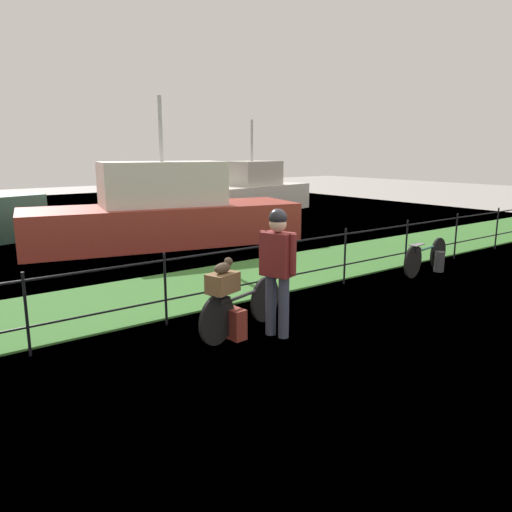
{
  "coord_description": "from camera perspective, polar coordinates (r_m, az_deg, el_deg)",
  "views": [
    {
      "loc": [
        -4.84,
        -4.24,
        2.4
      ],
      "look_at": [
        -0.56,
        1.38,
        0.9
      ],
      "focal_mm": 35.13,
      "sensor_mm": 36.0,
      "label": 1
    }
  ],
  "objects": [
    {
      "name": "bicycle_main",
      "position": [
        6.69,
        -1.63,
        -5.91
      ],
      "size": [
        1.65,
        0.56,
        0.65
      ],
      "color": "black",
      "rests_on": "ground"
    },
    {
      "name": "bicycle_parked",
      "position": [
        10.44,
        18.74,
        -0.04
      ],
      "size": [
        1.72,
        0.33,
        0.64
      ],
      "color": "black",
      "rests_on": "ground"
    },
    {
      "name": "iron_fence",
      "position": [
        7.97,
        1.28,
        -1.09
      ],
      "size": [
        18.04,
        0.04,
        1.03
      ],
      "color": "black",
      "rests_on": "ground"
    },
    {
      "name": "cyclist_person",
      "position": [
        6.4,
        2.47,
        -0.63
      ],
      "size": [
        0.37,
        0.52,
        1.68
      ],
      "color": "#383D51",
      "rests_on": "ground"
    },
    {
      "name": "mooring_bollard",
      "position": [
        10.7,
        20.14,
        -0.59
      ],
      "size": [
        0.2,
        0.2,
        0.41
      ],
      "primitive_type": "cylinder",
      "color": "#38383D",
      "rests_on": "ground"
    },
    {
      "name": "ground_plane",
      "position": [
        6.87,
        10.88,
        -8.69
      ],
      "size": [
        60.0,
        60.0,
        0.0
      ],
      "primitive_type": "plane",
      "color": "#9E9993"
    },
    {
      "name": "terrier_dog",
      "position": [
        6.24,
        -3.7,
        -1.22
      ],
      "size": [
        0.32,
        0.22,
        0.18
      ],
      "color": "#4C3D2D",
      "rests_on": "wooden_crate"
    },
    {
      "name": "moored_boat_mid",
      "position": [
        20.3,
        -0.47,
        7.27
      ],
      "size": [
        5.11,
        3.04,
        3.57
      ],
      "color": "silver",
      "rests_on": "ground"
    },
    {
      "name": "grass_strip",
      "position": [
        9.2,
        -4.15,
        -3.07
      ],
      "size": [
        27.0,
        2.4,
        0.03
      ],
      "primitive_type": "cube",
      "color": "#38702D",
      "rests_on": "ground"
    },
    {
      "name": "backpack_on_paving",
      "position": [
        6.53,
        -2.39,
        -7.72
      ],
      "size": [
        0.2,
        0.29,
        0.4
      ],
      "primitive_type": "cube",
      "rotation": [
        0.0,
        0.0,
        1.65
      ],
      "color": "maroon",
      "rests_on": "ground"
    },
    {
      "name": "moored_boat_far",
      "position": [
        13.13,
        -10.47,
        4.66
      ],
      "size": [
        7.22,
        3.58,
        3.71
      ],
      "color": "#9E3328",
      "rests_on": "ground"
    },
    {
      "name": "wooden_crate",
      "position": [
        6.27,
        -3.81,
        -3.06
      ],
      "size": [
        0.46,
        0.37,
        0.25
      ],
      "primitive_type": "cube",
      "rotation": [
        0.0,
        0.0,
        0.3
      ],
      "color": "brown",
      "rests_on": "bicycle_main"
    },
    {
      "name": "harbor_water",
      "position": [
        14.63,
        -17.47,
        1.99
      ],
      "size": [
        30.0,
        30.0,
        0.0
      ],
      "primitive_type": "plane",
      "color": "#60849E",
      "rests_on": "ground"
    }
  ]
}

